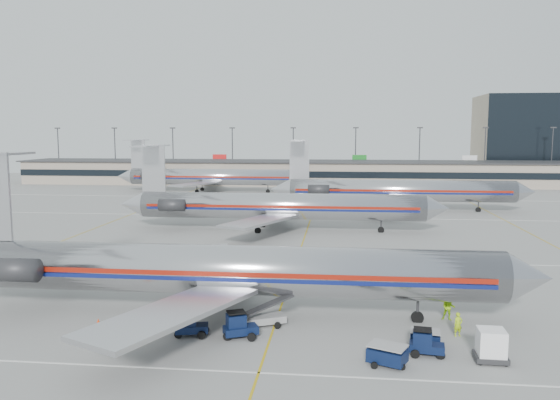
# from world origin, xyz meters

# --- Properties ---
(ground) EXTENTS (260.00, 260.00, 0.00)m
(ground) POSITION_xyz_m (0.00, 0.00, 0.00)
(ground) COLOR gray
(ground) RESTS_ON ground
(apron_markings) EXTENTS (160.00, 0.15, 0.02)m
(apron_markings) POSITION_xyz_m (0.00, 10.00, 0.01)
(apron_markings) COLOR silver
(apron_markings) RESTS_ON ground
(terminal) EXTENTS (162.00, 17.00, 6.25)m
(terminal) POSITION_xyz_m (0.00, 97.97, 3.16)
(terminal) COLOR gray
(terminal) RESTS_ON ground
(light_mast_row) EXTENTS (163.60, 0.40, 15.28)m
(light_mast_row) POSITION_xyz_m (0.00, 112.00, 8.58)
(light_mast_row) COLOR #38383D
(light_mast_row) RESTS_ON ground
(distant_building) EXTENTS (30.00, 20.00, 25.00)m
(distant_building) POSITION_xyz_m (62.00, 128.00, 12.50)
(distant_building) COLOR tan
(distant_building) RESTS_ON ground
(jet_foreground) EXTENTS (45.89, 27.02, 12.01)m
(jet_foreground) POSITION_xyz_m (-4.70, -8.60, 3.49)
(jet_foreground) COLOR #B8B8BD
(jet_foreground) RESTS_ON ground
(jet_second_row) EXTENTS (45.60, 26.85, 11.94)m
(jet_second_row) POSITION_xyz_m (-4.49, 27.23, 3.46)
(jet_second_row) COLOR #B8B8BD
(jet_second_row) RESTS_ON ground
(jet_third_row) EXTENTS (45.30, 27.86, 12.39)m
(jet_third_row) POSITION_xyz_m (14.09, 49.04, 3.60)
(jet_third_row) COLOR #B8B8BD
(jet_third_row) RESTS_ON ground
(jet_back_row) EXTENTS (44.66, 27.47, 12.21)m
(jet_back_row) POSITION_xyz_m (-25.68, 75.92, 3.55)
(jet_back_row) COLOR #B8B8BD
(jet_back_row) RESTS_ON ground
(tug_left) EXTENTS (2.31, 1.50, 1.73)m
(tug_left) POSITION_xyz_m (-5.33, -12.93, 0.79)
(tug_left) COLOR #091433
(tug_left) RESTS_ON ground
(tug_center) EXTENTS (2.45, 1.90, 1.79)m
(tug_center) POSITION_xyz_m (-2.06, -12.94, 0.81)
(tug_center) COLOR #091433
(tug_center) RESTS_ON ground
(tug_right) EXTENTS (2.17, 1.31, 1.67)m
(tug_right) POSITION_xyz_m (9.60, -14.54, 0.76)
(tug_right) COLOR #091433
(tug_right) RESTS_ON ground
(cart_inner) EXTENTS (1.98, 1.51, 1.03)m
(cart_inner) POSITION_xyz_m (9.85, -13.06, 0.55)
(cart_inner) COLOR #091433
(cart_inner) RESTS_ON ground
(cart_outer) EXTENTS (2.51, 2.18, 1.19)m
(cart_outer) POSITION_xyz_m (7.24, -16.16, 0.64)
(cart_outer) COLOR #091433
(cart_outer) RESTS_ON ground
(uld_container) EXTENTS (1.89, 1.59, 1.94)m
(uld_container) POSITION_xyz_m (13.32, -15.00, 0.98)
(uld_container) COLOR #2D2D30
(uld_container) RESTS_ON ground
(belt_loader) EXTENTS (4.13, 2.56, 2.13)m
(belt_loader) POSITION_xyz_m (-0.88, -10.46, 0.57)
(belt_loader) COLOR gray
(belt_loader) RESTS_ON ground
(ramp_worker_near) EXTENTS (0.67, 0.54, 1.60)m
(ramp_worker_near) POSITION_xyz_m (12.27, -11.06, 0.80)
(ramp_worker_near) COLOR #A4CE13
(ramp_worker_near) RESTS_ON ground
(ramp_worker_far) EXTENTS (1.06, 0.90, 1.91)m
(ramp_worker_far) POSITION_xyz_m (12.25, -7.93, 0.95)
(ramp_worker_far) COLOR #94D313
(ramp_worker_far) RESTS_ON ground
(cone_right) EXTENTS (0.54, 0.54, 0.55)m
(cone_right) POSITION_xyz_m (14.05, -14.25, 0.28)
(cone_right) COLOR red
(cone_right) RESTS_ON ground
(cone_left) EXTENTS (0.63, 0.63, 0.66)m
(cone_left) POSITION_xyz_m (-12.04, -12.09, 0.33)
(cone_left) COLOR red
(cone_left) RESTS_ON ground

